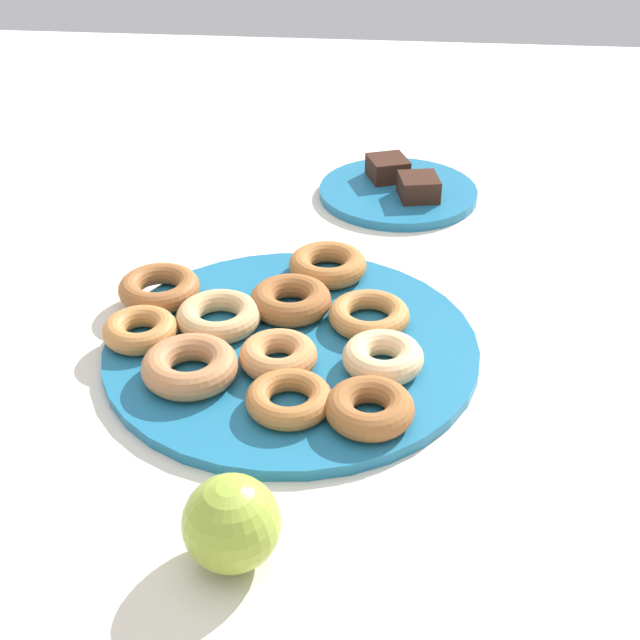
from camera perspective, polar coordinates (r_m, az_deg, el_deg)
ground_plane at (r=0.92m, az=-1.87°, el=-2.12°), size 2.40×2.40×0.00m
donut_plate at (r=0.91m, az=-1.88°, el=-1.81°), size 0.39×0.39×0.01m
donut_0 at (r=0.81m, az=-2.04°, el=-5.18°), size 0.10×0.10×0.02m
donut_1 at (r=0.93m, az=3.23°, el=0.32°), size 0.12×0.12×0.02m
donut_2 at (r=0.93m, az=-6.65°, el=0.24°), size 0.10×0.10×0.02m
donut_3 at (r=0.87m, az=-2.75°, el=-2.34°), size 0.09×0.09×0.03m
donut_4 at (r=0.86m, az=-8.51°, el=-3.01°), size 0.10×0.10×0.03m
donut_5 at (r=0.99m, az=-10.47°, el=2.07°), size 0.13×0.13×0.02m
donut_6 at (r=1.02m, az=0.50°, el=3.62°), size 0.12×0.12×0.03m
donut_7 at (r=0.93m, az=-11.69°, el=-0.63°), size 0.09×0.09×0.02m
donut_8 at (r=0.86m, az=4.14°, el=-2.46°), size 0.10×0.10×0.03m
donut_9 at (r=0.95m, az=-1.94°, el=1.32°), size 0.12×0.12×0.03m
donut_10 at (r=0.80m, az=3.26°, el=-5.77°), size 0.10×0.10×0.03m
cake_plate at (r=1.25m, az=5.13°, el=8.32°), size 0.22×0.22×0.01m
brownie_near at (r=1.27m, az=4.45°, el=9.88°), size 0.07×0.07×0.03m
brownie_far at (r=1.22m, az=6.47°, el=8.63°), size 0.06×0.06×0.03m
apple at (r=0.68m, az=-5.81°, el=-13.10°), size 0.08×0.08×0.08m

